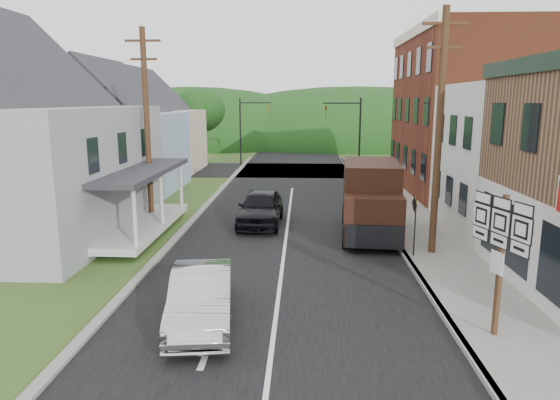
# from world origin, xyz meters

# --- Properties ---
(ground) EXTENTS (120.00, 120.00, 0.00)m
(ground) POSITION_xyz_m (0.00, 0.00, 0.00)
(ground) COLOR #2D4719
(ground) RESTS_ON ground
(road) EXTENTS (9.00, 90.00, 0.02)m
(road) POSITION_xyz_m (0.00, 10.00, 0.00)
(road) COLOR black
(road) RESTS_ON ground
(cross_road) EXTENTS (60.00, 9.00, 0.02)m
(cross_road) POSITION_xyz_m (0.00, 27.00, 0.00)
(cross_road) COLOR black
(cross_road) RESTS_ON ground
(sidewalk_right) EXTENTS (2.80, 55.00, 0.15)m
(sidewalk_right) POSITION_xyz_m (5.90, 8.00, 0.07)
(sidewalk_right) COLOR slate
(sidewalk_right) RESTS_ON ground
(curb_right) EXTENTS (0.20, 55.00, 0.15)m
(curb_right) POSITION_xyz_m (4.55, 8.00, 0.07)
(curb_right) COLOR slate
(curb_right) RESTS_ON ground
(curb_left) EXTENTS (0.30, 55.00, 0.12)m
(curb_left) POSITION_xyz_m (-4.65, 8.00, 0.06)
(curb_left) COLOR slate
(curb_left) RESTS_ON ground
(storefront_white) EXTENTS (8.00, 7.00, 6.50)m
(storefront_white) POSITION_xyz_m (11.30, 7.50, 3.25)
(storefront_white) COLOR silver
(storefront_white) RESTS_ON ground
(storefront_red) EXTENTS (8.00, 12.00, 10.00)m
(storefront_red) POSITION_xyz_m (11.30, 17.00, 5.00)
(storefront_red) COLOR brown
(storefront_red) RESTS_ON ground
(house_gray) EXTENTS (10.20, 12.24, 8.35)m
(house_gray) POSITION_xyz_m (-12.00, 6.00, 4.23)
(house_gray) COLOR #939598
(house_gray) RESTS_ON ground
(house_blue) EXTENTS (7.14, 8.16, 7.28)m
(house_blue) POSITION_xyz_m (-11.00, 17.00, 3.69)
(house_blue) COLOR #96B3CD
(house_blue) RESTS_ON ground
(house_cream) EXTENTS (7.14, 8.16, 7.28)m
(house_cream) POSITION_xyz_m (-11.50, 26.00, 3.69)
(house_cream) COLOR beige
(house_cream) RESTS_ON ground
(utility_pole_right) EXTENTS (1.60, 0.26, 9.00)m
(utility_pole_right) POSITION_xyz_m (5.60, 3.50, 4.66)
(utility_pole_right) COLOR #472D19
(utility_pole_right) RESTS_ON ground
(utility_pole_left) EXTENTS (1.60, 0.26, 9.00)m
(utility_pole_left) POSITION_xyz_m (-6.50, 8.00, 4.66)
(utility_pole_left) COLOR #472D19
(utility_pole_left) RESTS_ON ground
(traffic_signal_right) EXTENTS (2.87, 0.20, 6.00)m
(traffic_signal_right) POSITION_xyz_m (4.30, 23.50, 3.76)
(traffic_signal_right) COLOR black
(traffic_signal_right) RESTS_ON ground
(traffic_signal_left) EXTENTS (2.87, 0.20, 6.00)m
(traffic_signal_left) POSITION_xyz_m (-4.30, 30.50, 3.76)
(traffic_signal_left) COLOR black
(traffic_signal_left) RESTS_ON ground
(tree_left_c) EXTENTS (5.80, 5.80, 8.41)m
(tree_left_c) POSITION_xyz_m (-19.00, 20.00, 5.94)
(tree_left_c) COLOR #382616
(tree_left_c) RESTS_ON ground
(tree_left_d) EXTENTS (4.80, 4.80, 6.94)m
(tree_left_d) POSITION_xyz_m (-9.00, 32.00, 4.88)
(tree_left_d) COLOR #382616
(tree_left_d) RESTS_ON ground
(forested_ridge) EXTENTS (90.00, 30.00, 16.00)m
(forested_ridge) POSITION_xyz_m (0.00, 55.00, 0.00)
(forested_ridge) COLOR #183810
(forested_ridge) RESTS_ON ground
(silver_sedan) EXTENTS (2.12, 4.58, 1.46)m
(silver_sedan) POSITION_xyz_m (-1.91, -2.74, 0.73)
(silver_sedan) COLOR #B4B3B8
(silver_sedan) RESTS_ON ground
(dark_sedan) EXTENTS (2.07, 4.86, 1.64)m
(dark_sedan) POSITION_xyz_m (-1.27, 7.99, 0.82)
(dark_sedan) COLOR black
(dark_sedan) RESTS_ON ground
(delivery_van) EXTENTS (2.72, 5.83, 3.17)m
(delivery_van) POSITION_xyz_m (3.61, 6.22, 1.61)
(delivery_van) COLOR black
(delivery_van) RESTS_ON ground
(route_sign_cluster) EXTENTS (0.64, 1.92, 3.48)m
(route_sign_cluster) POSITION_xyz_m (5.37, -3.33, 2.40)
(route_sign_cluster) COLOR #472D19
(route_sign_cluster) RESTS_ON sidewalk_right
(warning_sign) EXTENTS (0.11, 0.63, 2.26)m
(warning_sign) POSITION_xyz_m (4.78, 2.96, 1.60)
(warning_sign) COLOR black
(warning_sign) RESTS_ON sidewalk_right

